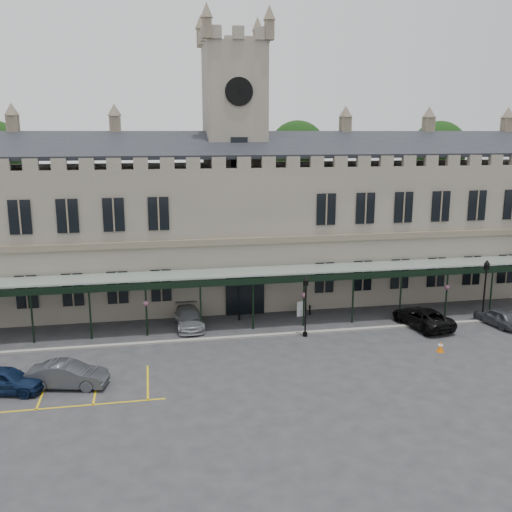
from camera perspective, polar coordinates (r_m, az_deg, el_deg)
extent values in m
plane|color=#2B2B2E|center=(37.60, 1.73, -10.92)|extent=(140.00, 140.00, 0.00)
cube|color=slate|center=(51.05, -2.08, 2.36)|extent=(60.00, 10.00, 12.00)
cube|color=brown|center=(45.99, -1.11, 1.51)|extent=(60.00, 0.35, 0.50)
cube|color=black|center=(47.82, -1.70, 11.09)|extent=(60.00, 4.77, 2.20)
cube|color=black|center=(52.77, -2.57, 11.20)|extent=(60.00, 4.77, 2.20)
cube|color=black|center=(47.06, -1.11, -3.62)|extent=(3.20, 0.18, 3.80)
cube|color=slate|center=(50.43, -2.13, 7.96)|extent=(5.00, 5.00, 22.00)
cylinder|color=silver|center=(47.86, -1.72, 16.12)|extent=(2.20, 0.12, 2.20)
cylinder|color=black|center=(47.79, -1.71, 16.12)|extent=(2.30, 0.04, 2.30)
cube|color=black|center=(47.79, -1.68, 10.13)|extent=(1.40, 0.12, 2.80)
cube|color=#8C9E93|center=(44.68, -0.71, -1.57)|extent=(50.00, 4.00, 0.40)
cube|color=black|center=(42.84, -0.25, -2.53)|extent=(50.00, 0.18, 0.50)
cube|color=gray|center=(42.58, 0.13, -7.98)|extent=(60.00, 0.40, 0.12)
cylinder|color=#332314|center=(61.37, 4.06, 4.03)|extent=(0.70, 0.70, 12.00)
sphere|color=black|center=(60.76, 4.16, 10.57)|extent=(6.00, 6.00, 6.00)
cylinder|color=#332314|center=(67.22, 17.41, 4.22)|extent=(0.70, 0.70, 12.00)
sphere|color=black|center=(66.66, 17.80, 10.18)|extent=(6.00, 6.00, 6.00)
cylinder|color=black|center=(42.77, 4.93, -7.80)|extent=(0.36, 0.36, 0.30)
cylinder|color=black|center=(42.18, 4.97, -5.47)|extent=(0.12, 0.12, 3.96)
cube|color=black|center=(41.58, 5.03, -2.67)|extent=(0.28, 0.28, 0.40)
cone|color=black|center=(41.49, 5.03, -2.21)|extent=(0.44, 0.44, 0.30)
cylinder|color=black|center=(49.18, 21.66, -5.93)|extent=(0.39, 0.39, 0.33)
cylinder|color=black|center=(48.62, 21.85, -3.68)|extent=(0.13, 0.13, 4.34)
cube|color=black|center=(48.06, 22.07, -1.00)|extent=(0.30, 0.30, 0.43)
cone|color=black|center=(47.98, 22.11, -0.56)|extent=(0.48, 0.48, 0.33)
cube|color=orange|center=(41.77, 17.94, -9.07)|extent=(0.41, 0.41, 0.04)
cone|color=orange|center=(41.65, 17.97, -8.62)|extent=(0.47, 0.47, 0.75)
cylinder|color=silver|center=(41.61, 17.98, -8.49)|extent=(0.31, 0.31, 0.11)
cylinder|color=black|center=(47.14, 4.51, -5.71)|extent=(0.06, 0.06, 0.53)
cube|color=silver|center=(47.03, 4.52, -5.29)|extent=(0.73, 0.20, 1.27)
cylinder|color=black|center=(46.01, -1.70, -5.91)|extent=(0.16, 0.16, 0.88)
cylinder|color=black|center=(47.49, 5.40, -5.42)|extent=(0.14, 0.14, 0.81)
imported|color=#0D1C3A|center=(36.76, -23.81, -11.28)|extent=(4.82, 2.81, 1.54)
imported|color=#3B3D43|center=(36.19, -18.33, -11.21)|extent=(4.89, 2.56, 1.53)
imported|color=#919398|center=(44.67, -6.72, -6.18)|extent=(2.13, 4.99, 1.43)
imported|color=black|center=(46.25, 16.30, -5.90)|extent=(3.56, 5.87, 1.52)
imported|color=#3B3D43|center=(48.58, 23.08, -5.61)|extent=(2.47, 4.37, 1.40)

